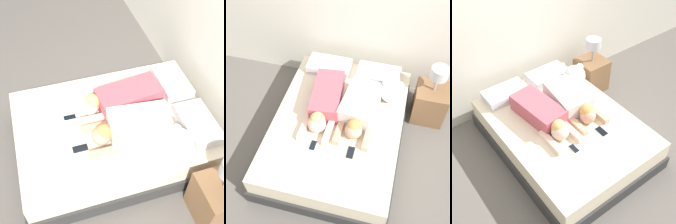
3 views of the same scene
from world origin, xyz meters
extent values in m
plane|color=#5B5651|center=(0.00, 0.00, 0.00)|extent=(12.00, 12.00, 0.00)
cube|color=beige|center=(0.00, 1.20, 1.30)|extent=(12.00, 0.06, 2.60)
cube|color=#2D2D2D|center=(0.00, 0.00, 0.09)|extent=(1.55, 2.09, 0.18)
cube|color=beige|center=(0.00, 0.00, 0.30)|extent=(1.49, 2.03, 0.25)
cube|color=silver|center=(-0.34, 0.83, 0.48)|extent=(0.56, 0.32, 0.11)
cube|color=silver|center=(0.34, 0.83, 0.48)|extent=(0.56, 0.32, 0.11)
cube|color=#B24C59|center=(-0.20, 0.25, 0.54)|extent=(0.42, 0.73, 0.22)
sphere|color=beige|center=(-0.20, -0.19, 0.53)|extent=(0.21, 0.21, 0.21)
sphere|color=#D8B266|center=(-0.20, -0.16, 0.58)|extent=(0.18, 0.18, 0.18)
cube|color=beige|center=(-0.34, -0.21, 0.46)|extent=(0.07, 0.38, 0.07)
cube|color=beige|center=(-0.05, -0.21, 0.46)|extent=(0.07, 0.38, 0.07)
cube|color=silver|center=(0.22, 0.22, 0.54)|extent=(0.45, 0.64, 0.24)
sphere|color=tan|center=(0.22, -0.17, 0.53)|extent=(0.20, 0.20, 0.20)
sphere|color=#D18C47|center=(0.22, -0.15, 0.57)|extent=(0.17, 0.17, 0.17)
cube|color=tan|center=(0.06, -0.19, 0.46)|extent=(0.07, 0.33, 0.07)
cube|color=tan|center=(0.39, -0.19, 0.46)|extent=(0.07, 0.33, 0.07)
cube|color=silver|center=(-0.18, -0.42, 0.43)|extent=(0.07, 0.15, 0.01)
cube|color=black|center=(-0.18, -0.42, 0.44)|extent=(0.06, 0.13, 0.00)
cube|color=black|center=(0.25, -0.40, 0.43)|extent=(0.07, 0.15, 0.01)
cube|color=black|center=(0.25, -0.40, 0.44)|extent=(0.06, 0.13, 0.00)
sphere|color=white|center=(0.55, 0.49, 0.57)|extent=(0.29, 0.29, 0.29)
sphere|color=white|center=(0.47, 0.49, 0.68)|extent=(0.10, 0.10, 0.10)
sphere|color=white|center=(0.63, 0.49, 0.68)|extent=(0.10, 0.10, 0.10)
cube|color=brown|center=(1.06, 0.71, 0.25)|extent=(0.41, 0.41, 0.50)
cylinder|color=#999999|center=(1.06, 0.71, 0.61)|extent=(0.03, 0.03, 0.21)
cylinder|color=#B2B2B7|center=(1.06, 0.71, 0.79)|extent=(0.22, 0.22, 0.14)
camera|label=1|loc=(2.03, -0.62, 2.97)|focal=50.00mm
camera|label=2|loc=(0.57, -2.20, 3.33)|focal=50.00mm
camera|label=3|loc=(-1.62, -2.15, 3.08)|focal=50.00mm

